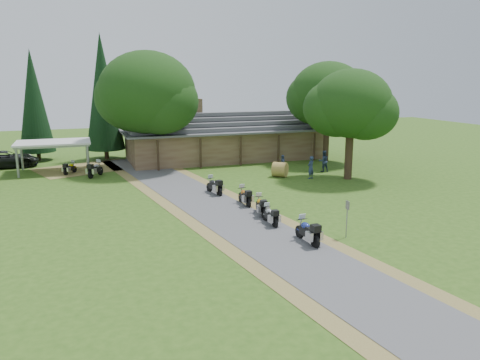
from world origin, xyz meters
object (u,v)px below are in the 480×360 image
object	(u,v)px
motorcycle_row_a	(307,230)
motorcycle_row_e	(214,185)
motorcycle_carport_a	(70,167)
motorcycle_row_b	(270,215)
motorcycle_row_c	(261,205)
hay_bale	(280,170)
carport	(54,157)
car_dark_suv	(5,155)
lodge	(226,135)
motorcycle_row_d	(245,195)
motorcycle_carport_b	(95,169)

from	to	relation	value
motorcycle_row_a	motorcycle_row_e	distance (m)	11.67
motorcycle_carport_a	motorcycle_row_b	bearing A→B (deg)	-117.83
motorcycle_row_e	motorcycle_row_a	bearing A→B (deg)	175.66
motorcycle_row_c	hay_bale	size ratio (longest dim) A/B	1.47
carport	motorcycle_carport_a	bearing A→B (deg)	-50.09
car_dark_suv	hay_bale	distance (m)	25.91
lodge	motorcycle_row_d	world-z (taller)	lodge
car_dark_suv	motorcycle_carport_b	bearing A→B (deg)	-138.90
carport	motorcycle_row_b	distance (m)	24.21
motorcycle_carport_a	motorcycle_carport_b	xyz separation A→B (m)	(2.06, -1.98, 0.12)
lodge	motorcycle_row_a	world-z (taller)	lodge
car_dark_suv	motorcycle_carport_b	distance (m)	10.54
motorcycle_row_c	motorcycle_carport_a	world-z (taller)	motorcycle_row_c
carport	motorcycle_row_c	bearing A→B (deg)	-56.14
motorcycle_carport_b	car_dark_suv	bearing A→B (deg)	80.14
motorcycle_row_a	motorcycle_row_e	bearing A→B (deg)	4.91
motorcycle_row_b	motorcycle_carport_b	bearing A→B (deg)	26.10
motorcycle_row_e	lodge	bearing A→B (deg)	-33.29
motorcycle_row_c	car_dark_suv	bearing A→B (deg)	45.38
hay_bale	motorcycle_row_b	bearing A→B (deg)	-117.03
lodge	motorcycle_carport_a	distance (m)	16.05
motorcycle_row_b	motorcycle_row_e	xyz separation A→B (m)	(-0.97, 8.06, 0.07)
car_dark_suv	motorcycle_row_a	world-z (taller)	car_dark_suv
motorcycle_carport_a	motorcycle_carport_b	distance (m)	2.86
car_dark_suv	hay_bale	xyz separation A→B (m)	(22.62, -12.61, -0.56)
motorcycle_row_c	motorcycle_carport_a	size ratio (longest dim) A/B	1.11
motorcycle_row_d	motorcycle_row_e	world-z (taller)	motorcycle_row_e
motorcycle_row_d	motorcycle_carport_b	distance (m)	15.65
motorcycle_row_e	motorcycle_carport_b	xyz separation A→B (m)	(-7.84, 9.34, 0.03)
carport	hay_bale	xyz separation A→B (m)	(18.23, -9.00, -0.74)
carport	car_dark_suv	bearing A→B (deg)	141.25
motorcycle_row_d	hay_bale	xyz separation A→B (m)	(5.99, 7.40, -0.00)
lodge	motorcycle_carport_b	size ratio (longest dim) A/B	10.57
lodge	carport	bearing A→B (deg)	-174.41
motorcycle_row_b	motorcycle_carport_a	xyz separation A→B (m)	(-10.87, 19.38, -0.01)
lodge	motorcycle_row_e	bearing A→B (deg)	-111.43
lodge	motorcycle_row_a	size ratio (longest dim) A/B	10.67
motorcycle_row_a	motorcycle_carport_a	xyz separation A→B (m)	(-11.43, 22.89, -0.11)
motorcycle_row_a	motorcycle_row_c	world-z (taller)	motorcycle_row_a
motorcycle_row_d	motorcycle_carport_a	size ratio (longest dim) A/B	1.11
motorcycle_row_a	lodge	bearing A→B (deg)	-11.71
motorcycle_row_c	motorcycle_row_b	bearing A→B (deg)	-177.55
car_dark_suv	motorcycle_carport_a	bearing A→B (deg)	-138.54
motorcycle_row_e	motorcycle_row_b	bearing A→B (deg)	174.97
car_dark_suv	motorcycle_row_e	distance (m)	22.69
car_dark_suv	motorcycle_row_a	xyz separation A→B (m)	(17.09, -28.06, -0.51)
car_dark_suv	motorcycle_row_a	bearing A→B (deg)	-154.75
motorcycle_row_a	carport	bearing A→B (deg)	24.84
motorcycle_row_e	hay_bale	size ratio (longest dim) A/B	1.52
motorcycle_row_e	hay_bale	world-z (taller)	motorcycle_row_e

